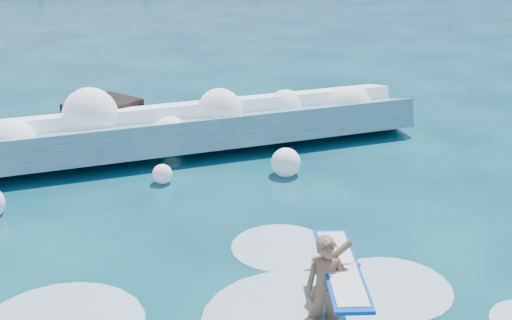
# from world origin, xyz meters

# --- Properties ---
(ground) EXTENTS (200.00, 200.00, 0.00)m
(ground) POSITION_xyz_m (0.00, 0.00, 0.00)
(ground) COLOR #072E3F
(ground) RESTS_ON ground
(breaking_wave) EXTENTS (16.57, 2.65, 1.43)m
(breaking_wave) POSITION_xyz_m (-0.70, 6.63, 0.50)
(breaking_wave) COLOR teal
(breaking_wave) RESTS_ON ground
(surfer_with_board) EXTENTS (1.32, 2.97, 1.82)m
(surfer_with_board) POSITION_xyz_m (1.17, -2.23, 0.67)
(surfer_with_board) COLOR #8A6040
(surfer_with_board) RESTS_ON ground
(wave_spray) EXTENTS (15.01, 4.42, 1.89)m
(wave_spray) POSITION_xyz_m (-0.89, 6.51, 0.84)
(wave_spray) COLOR white
(wave_spray) RESTS_ON ground
(surf_foam) EXTENTS (9.22, 5.49, 0.16)m
(surf_foam) POSITION_xyz_m (0.16, -1.65, 0.00)
(surf_foam) COLOR silver
(surf_foam) RESTS_ON ground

